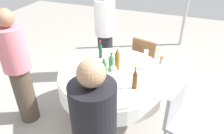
# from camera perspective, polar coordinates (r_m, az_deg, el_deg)

# --- Properties ---
(ground_plane) EXTENTS (10.00, 10.00, 0.00)m
(ground_plane) POSITION_cam_1_polar(r_m,az_deg,el_deg) (3.30, 0.00, -12.16)
(ground_plane) COLOR gray
(dining_table) EXTENTS (1.44, 1.44, 0.74)m
(dining_table) POSITION_cam_1_polar(r_m,az_deg,el_deg) (2.92, 0.00, -3.75)
(dining_table) COLOR white
(dining_table) RESTS_ON ground_plane
(bottle_dark_green_east) EXTENTS (0.07, 0.07, 0.29)m
(bottle_dark_green_east) POSITION_cam_1_polar(r_m,az_deg,el_deg) (2.53, -2.70, -2.21)
(bottle_dark_green_east) COLOR #194728
(bottle_dark_green_east) RESTS_ON dining_table
(bottle_amber_front) EXTENTS (0.07, 0.07, 0.32)m
(bottle_amber_front) POSITION_cam_1_polar(r_m,az_deg,el_deg) (2.83, 1.43, 2.10)
(bottle_amber_front) COLOR #8C5619
(bottle_amber_front) RESTS_ON dining_table
(bottle_brown_rear) EXTENTS (0.06, 0.06, 0.28)m
(bottle_brown_rear) POSITION_cam_1_polar(r_m,az_deg,el_deg) (2.49, 6.09, -3.13)
(bottle_brown_rear) COLOR #593314
(bottle_brown_rear) RESTS_ON dining_table
(bottle_green_near) EXTENTS (0.07, 0.07, 0.26)m
(bottle_green_near) POSITION_cam_1_polar(r_m,az_deg,el_deg) (2.80, -0.22, 1.15)
(bottle_green_near) COLOR #2D6B38
(bottle_green_near) RESTS_ON dining_table
(bottle_green_left) EXTENTS (0.07, 0.07, 0.28)m
(bottle_green_left) POSITION_cam_1_polar(r_m,az_deg,el_deg) (2.68, -2.11, -0.25)
(bottle_green_left) COLOR #2D6B38
(bottle_green_left) RESTS_ON dining_table
(bottle_clear_inner) EXTENTS (0.07, 0.07, 0.30)m
(bottle_clear_inner) POSITION_cam_1_polar(r_m,az_deg,el_deg) (2.90, 11.83, 1.97)
(bottle_clear_inner) COLOR silver
(bottle_clear_inner) RESTS_ON dining_table
(bottle_dark_green_north) EXTENTS (0.06, 0.06, 0.26)m
(bottle_dark_green_north) POSITION_cam_1_polar(r_m,az_deg,el_deg) (3.13, -3.08, 4.54)
(bottle_dark_green_north) COLOR #194728
(bottle_dark_green_north) RESTS_ON dining_table
(wine_glass_near) EXTENTS (0.07, 0.07, 0.14)m
(wine_glass_near) POSITION_cam_1_polar(r_m,az_deg,el_deg) (3.08, 0.51, 3.73)
(wine_glass_near) COLOR white
(wine_glass_near) RESTS_ON dining_table
(wine_glass_left) EXTENTS (0.07, 0.07, 0.15)m
(wine_glass_left) POSITION_cam_1_polar(r_m,az_deg,el_deg) (2.68, 0.41, -0.79)
(wine_glass_left) COLOR white
(wine_glass_left) RESTS_ON dining_table
(wine_glass_inner) EXTENTS (0.07, 0.07, 0.15)m
(wine_glass_inner) POSITION_cam_1_polar(r_m,az_deg,el_deg) (2.61, -8.31, -2.05)
(wine_glass_inner) COLOR white
(wine_glass_inner) RESTS_ON dining_table
(wine_glass_north) EXTENTS (0.06, 0.06, 0.14)m
(wine_glass_north) POSITION_cam_1_polar(r_m,az_deg,el_deg) (3.13, 9.00, 3.68)
(wine_glass_north) COLOR white
(wine_glass_north) RESTS_ON dining_table
(plate_right) EXTENTS (0.22, 0.22, 0.04)m
(plate_right) POSITION_cam_1_polar(r_m,az_deg,el_deg) (2.43, -4.00, -7.51)
(plate_right) COLOR white
(plate_right) RESTS_ON dining_table
(plate_far) EXTENTS (0.26, 0.26, 0.04)m
(plate_far) POSITION_cam_1_polar(r_m,az_deg,el_deg) (3.01, 6.64, 0.79)
(plate_far) COLOR white
(plate_far) RESTS_ON dining_table
(plate_south) EXTENTS (0.25, 0.25, 0.04)m
(plate_south) POSITION_cam_1_polar(r_m,az_deg,el_deg) (3.00, -4.95, 0.81)
(plate_south) COLOR white
(plate_south) RESTS_ON dining_table
(knife_front) EXTENTS (0.18, 0.04, 0.00)m
(knife_front) POSITION_cam_1_polar(r_m,az_deg,el_deg) (2.79, 6.82, -2.13)
(knife_front) COLOR silver
(knife_front) RESTS_ON dining_table
(fork_rear) EXTENTS (0.16, 0.11, 0.00)m
(fork_rear) POSITION_cam_1_polar(r_m,az_deg,el_deg) (2.49, 2.63, -6.76)
(fork_rear) COLOR silver
(fork_rear) RESTS_ON dining_table
(fork_near) EXTENTS (0.06, 0.18, 0.00)m
(fork_near) POSITION_cam_1_polar(r_m,az_deg,el_deg) (3.20, 3.35, 2.80)
(fork_near) COLOR silver
(fork_near) RESTS_ON dining_table
(folded_napkin) EXTENTS (0.16, 0.16, 0.02)m
(folded_napkin) POSITION_cam_1_polar(r_m,az_deg,el_deg) (2.90, -10.77, -0.86)
(folded_napkin) COLOR white
(folded_napkin) RESTS_ON dining_table
(person_front) EXTENTS (0.34, 0.34, 1.61)m
(person_front) POSITION_cam_1_polar(r_m,az_deg,el_deg) (2.97, -23.64, -0.32)
(person_front) COLOR #4C3F33
(person_front) RESTS_ON ground_plane
(person_rear) EXTENTS (0.34, 0.34, 1.60)m
(person_rear) POSITION_cam_1_polar(r_m,az_deg,el_deg) (3.74, -1.87, 8.88)
(person_rear) COLOR #26262B
(person_rear) RESTS_ON ground_plane
(chair_inner) EXTENTS (0.49, 0.49, 0.87)m
(chair_inner) POSITION_cam_1_polar(r_m,az_deg,el_deg) (3.68, 8.89, 2.53)
(chair_inner) COLOR brown
(chair_inner) RESTS_ON ground_plane
(chair_north) EXTENTS (0.51, 0.51, 0.87)m
(chair_north) POSITION_cam_1_polar(r_m,az_deg,el_deg) (2.61, 17.79, -12.98)
(chair_north) COLOR #99999E
(chair_north) RESTS_ON ground_plane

